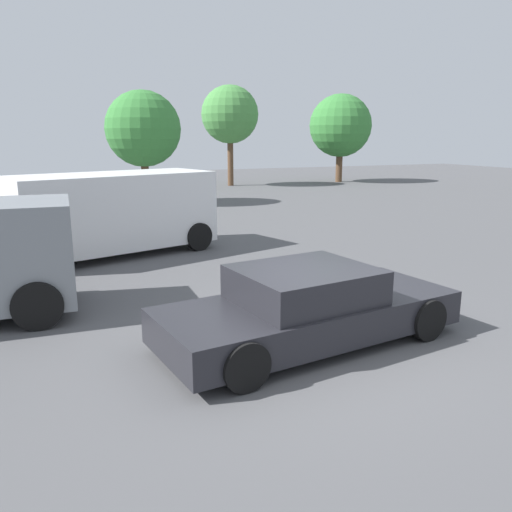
{
  "coord_description": "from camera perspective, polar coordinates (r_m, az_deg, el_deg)",
  "views": [
    {
      "loc": [
        -3.52,
        -6.06,
        3.02
      ],
      "look_at": [
        0.11,
        2.29,
        0.9
      ],
      "focal_mm": 36.01,
      "sensor_mm": 36.0,
      "label": 1
    }
  ],
  "objects": [
    {
      "name": "dog",
      "position": [
        10.54,
        7.77,
        -2.01
      ],
      "size": [
        0.53,
        0.5,
        0.46
      ],
      "rotation": [
        0.0,
        0.0,
        2.43
      ],
      "color": "beige",
      "rests_on": "ground_plane"
    },
    {
      "name": "sedan_foreground",
      "position": [
        7.71,
        5.78,
        -5.73
      ],
      "size": [
        4.76,
        2.37,
        1.16
      ],
      "rotation": [
        0.0,
        0.0,
        0.13
      ],
      "color": "#232328",
      "rests_on": "ground_plane"
    },
    {
      "name": "tree_back_left",
      "position": [
        32.69,
        -2.91,
        15.4
      ],
      "size": [
        3.52,
        3.52,
        6.11
      ],
      "color": "brown",
      "rests_on": "ground_plane"
    },
    {
      "name": "tree_far_right",
      "position": [
        35.77,
        9.37,
        14.08
      ],
      "size": [
        4.13,
        4.13,
        5.8
      ],
      "color": "brown",
      "rests_on": "ground_plane"
    },
    {
      "name": "van_white",
      "position": [
        13.81,
        -15.51,
        4.83
      ],
      "size": [
        5.46,
        3.42,
        2.11
      ],
      "rotation": [
        0.0,
        0.0,
        0.29
      ],
      "color": "white",
      "rests_on": "ground_plane"
    },
    {
      "name": "tree_back_right",
      "position": [
        23.97,
        -12.44,
        13.61
      ],
      "size": [
        3.35,
        3.35,
        5.04
      ],
      "color": "brown",
      "rests_on": "ground_plane"
    },
    {
      "name": "ground_plane",
      "position": [
        7.63,
        6.22,
        -10.28
      ],
      "size": [
        80.0,
        80.0,
        0.0
      ],
      "primitive_type": "plane",
      "color": "#515154"
    }
  ]
}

